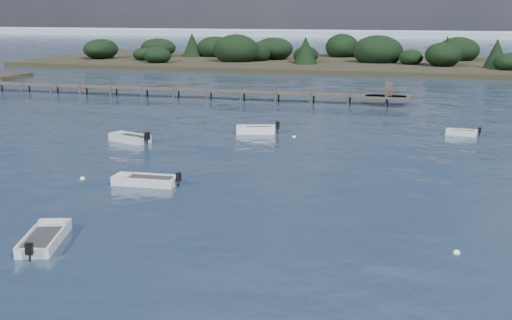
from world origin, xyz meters
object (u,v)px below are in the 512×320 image
(dinghy_mid_grey, at_px, (145,182))
(tender_far_white, at_px, (256,131))
(tender_far_grey, at_px, (130,140))
(jetty, at_px, (176,90))
(dinghy_near_olive, at_px, (45,240))
(tender_far_grey_b, at_px, (462,133))

(dinghy_mid_grey, xyz_separation_m, tender_far_white, (2.19, 18.14, 0.04))
(tender_far_grey, height_order, jetty, jetty)
(tender_far_white, height_order, dinghy_near_olive, tender_far_white)
(jetty, bearing_deg, tender_far_grey, -75.77)
(dinghy_mid_grey, height_order, dinghy_near_olive, dinghy_near_olive)
(dinghy_near_olive, bearing_deg, jetty, 105.33)
(tender_far_white, distance_m, tender_far_grey, 11.03)
(tender_far_white, bearing_deg, jetty, 128.18)
(tender_far_grey_b, distance_m, tender_far_white, 17.87)
(tender_far_grey_b, bearing_deg, tender_far_grey, -158.92)
(tender_far_grey, bearing_deg, tender_far_white, 35.00)
(tender_far_grey, bearing_deg, tender_far_grey_b, 21.08)
(tender_far_grey_b, bearing_deg, dinghy_mid_grey, -131.73)
(dinghy_mid_grey, bearing_deg, tender_far_grey_b, 48.27)
(tender_far_grey_b, height_order, tender_far_white, tender_far_white)
(tender_far_white, xyz_separation_m, tender_far_grey, (-9.04, -6.33, -0.00))
(dinghy_mid_grey, bearing_deg, tender_far_white, 83.13)
(tender_far_white, relative_size, dinghy_near_olive, 0.86)
(tender_far_grey_b, relative_size, tender_far_white, 0.76)
(dinghy_mid_grey, distance_m, dinghy_near_olive, 10.65)
(tender_far_grey_b, xyz_separation_m, tender_far_grey, (-26.49, -10.21, 0.04))
(dinghy_mid_grey, height_order, tender_far_grey_b, dinghy_mid_grey)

